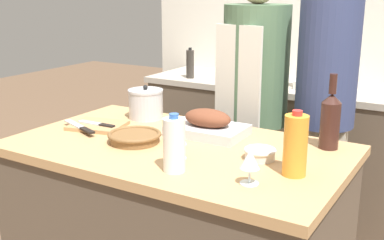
{
  "coord_description": "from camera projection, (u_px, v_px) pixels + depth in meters",
  "views": [
    {
      "loc": [
        1.05,
        -1.61,
        1.51
      ],
      "look_at": [
        0.0,
        0.12,
        0.95
      ],
      "focal_mm": 45.0,
      "sensor_mm": 36.0,
      "label": 1
    }
  ],
  "objects": [
    {
      "name": "stand_mixer",
      "position": [
        312.0,
        70.0,
        3.01
      ],
      "size": [
        0.18,
        0.14,
        0.29
      ],
      "color": "silver",
      "rests_on": "back_counter"
    },
    {
      "name": "cutting_board",
      "position": [
        98.0,
        126.0,
        2.28
      ],
      "size": [
        0.28,
        0.25,
        0.02
      ],
      "color": "#AD7F51",
      "rests_on": "kitchen_island"
    },
    {
      "name": "kitchen_island",
      "position": [
        178.0,
        237.0,
        2.14
      ],
      "size": [
        1.41,
        0.83,
        0.87
      ],
      "color": "brown",
      "rests_on": "ground_plane"
    },
    {
      "name": "condiment_bottle_tall",
      "position": [
        232.0,
        61.0,
        3.55
      ],
      "size": [
        0.05,
        0.05,
        0.2
      ],
      "color": "#B28E2D",
      "rests_on": "back_counter"
    },
    {
      "name": "wine_glass_left",
      "position": [
        250.0,
        160.0,
        1.6
      ],
      "size": [
        0.07,
        0.07,
        0.12
      ],
      "color": "silver",
      "rests_on": "kitchen_island"
    },
    {
      "name": "person_cook_guest",
      "position": [
        325.0,
        99.0,
        2.44
      ],
      "size": [
        0.3,
        0.3,
        1.71
      ],
      "rotation": [
        0.0,
        0.0,
        0.15
      ],
      "color": "beige",
      "rests_on": "ground_plane"
    },
    {
      "name": "back_wall",
      "position": [
        313.0,
        22.0,
        3.39
      ],
      "size": [
        2.53,
        0.1,
        2.55
      ],
      "color": "silver",
      "rests_on": "ground_plane"
    },
    {
      "name": "juice_jug",
      "position": [
        295.0,
        145.0,
        1.67
      ],
      "size": [
        0.08,
        0.08,
        0.24
      ],
      "color": "orange",
      "rests_on": "kitchen_island"
    },
    {
      "name": "wine_glass_right",
      "position": [
        178.0,
        137.0,
        1.84
      ],
      "size": [
        0.07,
        0.07,
        0.12
      ],
      "color": "silver",
      "rests_on": "kitchen_island"
    },
    {
      "name": "wine_bottle_green",
      "position": [
        330.0,
        120.0,
        1.96
      ],
      "size": [
        0.08,
        0.08,
        0.31
      ],
      "color": "#381E19",
      "rests_on": "kitchen_island"
    },
    {
      "name": "knife_chef",
      "position": [
        80.0,
        127.0,
        2.22
      ],
      "size": [
        0.26,
        0.12,
        0.01
      ],
      "color": "#B7B7BC",
      "rests_on": "cutting_board"
    },
    {
      "name": "person_cook_aproned",
      "position": [
        254.0,
        104.0,
        2.66
      ],
      "size": [
        0.36,
        0.38,
        1.61
      ],
      "rotation": [
        0.0,
        0.0,
        -0.16
      ],
      "color": "beige",
      "rests_on": "ground_plane"
    },
    {
      "name": "stock_pot",
      "position": [
        146.0,
        104.0,
        2.43
      ],
      "size": [
        0.18,
        0.18,
        0.17
      ],
      "color": "#B7B7BC",
      "rests_on": "kitchen_island"
    },
    {
      "name": "back_counter",
      "position": [
        290.0,
        147.0,
        3.32
      ],
      "size": [
        2.03,
        0.6,
        0.88
      ],
      "color": "brown",
      "rests_on": "ground_plane"
    },
    {
      "name": "mixing_bowl",
      "position": [
        260.0,
        153.0,
        1.85
      ],
      "size": [
        0.13,
        0.13,
        0.04
      ],
      "color": "beige",
      "rests_on": "kitchen_island"
    },
    {
      "name": "roasting_pan",
      "position": [
        208.0,
        125.0,
        2.15
      ],
      "size": [
        0.34,
        0.24,
        0.12
      ],
      "color": "#BCBCC1",
      "rests_on": "kitchen_island"
    },
    {
      "name": "knife_paring",
      "position": [
        98.0,
        124.0,
        2.26
      ],
      "size": [
        0.21,
        0.04,
        0.01
      ],
      "color": "#B7B7BC",
      "rests_on": "cutting_board"
    },
    {
      "name": "wicker_basket",
      "position": [
        135.0,
        137.0,
        2.06
      ],
      "size": [
        0.23,
        0.23,
        0.04
      ],
      "color": "brown",
      "rests_on": "kitchen_island"
    },
    {
      "name": "condiment_bottle_short",
      "position": [
        190.0,
        64.0,
        3.39
      ],
      "size": [
        0.05,
        0.05,
        0.22
      ],
      "color": "#332D28",
      "rests_on": "back_counter"
    },
    {
      "name": "milk_jug",
      "position": [
        174.0,
        145.0,
        1.71
      ],
      "size": [
        0.08,
        0.08,
        0.21
      ],
      "color": "white",
      "rests_on": "kitchen_island"
    }
  ]
}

